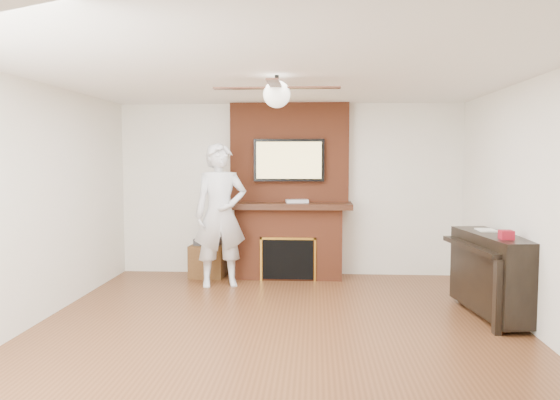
# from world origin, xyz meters

# --- Properties ---
(room_shell) EXTENTS (5.36, 5.86, 2.86)m
(room_shell) POSITION_xyz_m (0.00, 0.00, 1.25)
(room_shell) COLOR #573119
(room_shell) RESTS_ON ground
(fireplace) EXTENTS (1.78, 0.64, 2.50)m
(fireplace) POSITION_xyz_m (0.00, 2.55, 1.00)
(fireplace) COLOR brown
(fireplace) RESTS_ON ground
(tv) EXTENTS (1.00, 0.08, 0.60)m
(tv) POSITION_xyz_m (0.00, 2.50, 1.68)
(tv) COLOR black
(tv) RESTS_ON fireplace
(ceiling_fan) EXTENTS (1.21, 1.21, 0.31)m
(ceiling_fan) POSITION_xyz_m (-0.00, 0.00, 2.33)
(ceiling_fan) COLOR black
(ceiling_fan) RESTS_ON room_shell
(person) EXTENTS (0.80, 0.64, 1.91)m
(person) POSITION_xyz_m (-0.89, 1.91, 0.95)
(person) COLOR silver
(person) RESTS_ON ground
(side_table) EXTENTS (0.52, 0.52, 0.56)m
(side_table) POSITION_xyz_m (-1.16, 2.48, 0.26)
(side_table) COLOR #523317
(side_table) RESTS_ON ground
(piano) EXTENTS (0.68, 1.42, 0.99)m
(piano) POSITION_xyz_m (2.28, 0.69, 0.48)
(piano) COLOR black
(piano) RESTS_ON ground
(cable_box) EXTENTS (0.34, 0.23, 0.04)m
(cable_box) POSITION_xyz_m (0.11, 2.45, 1.10)
(cable_box) COLOR silver
(cable_box) RESTS_ON fireplace
(candle_orange) EXTENTS (0.07, 0.07, 0.12)m
(candle_orange) POSITION_xyz_m (-0.23, 2.39, 0.06)
(candle_orange) COLOR #C04616
(candle_orange) RESTS_ON ground
(candle_cream) EXTENTS (0.08, 0.08, 0.12)m
(candle_cream) POSITION_xyz_m (0.04, 2.36, 0.06)
(candle_cream) COLOR beige
(candle_cream) RESTS_ON ground
(candle_blue) EXTENTS (0.06, 0.06, 0.08)m
(candle_blue) POSITION_xyz_m (0.11, 2.34, 0.04)
(candle_blue) COLOR #3A69AE
(candle_blue) RESTS_ON ground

